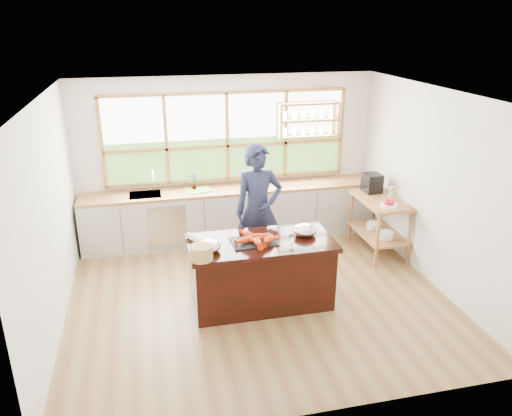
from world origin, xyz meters
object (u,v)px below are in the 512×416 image
object	(u,v)px
wicker_basket	(201,253)
espresso_machine	(372,183)
island	(261,272)
cook	(258,210)

from	to	relation	value
wicker_basket	espresso_machine	bearing A→B (deg)	30.99
island	espresso_machine	bearing A→B (deg)	33.59
wicker_basket	island	bearing A→B (deg)	23.11
island	wicker_basket	world-z (taller)	wicker_basket
cook	espresso_machine	world-z (taller)	cook
cook	espresso_machine	distance (m)	2.10
island	cook	xyz separation A→B (m)	(0.17, 0.89, 0.51)
espresso_machine	wicker_basket	bearing A→B (deg)	-152.62
island	wicker_basket	xyz separation A→B (m)	(-0.80, -0.34, 0.53)
island	espresso_machine	xyz separation A→B (m)	(2.19, 1.45, 0.60)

